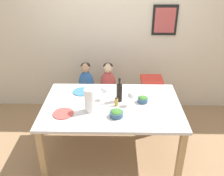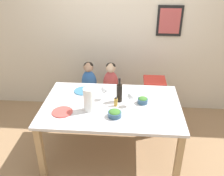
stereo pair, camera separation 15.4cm
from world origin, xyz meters
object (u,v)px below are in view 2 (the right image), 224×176
(person_child_center, at_px, (111,79))
(wine_bottle, at_px, (119,92))
(chair_far_center, at_px, (111,99))
(wine_glass_far, at_px, (104,90))
(chair_right_highchair, at_px, (154,90))
(wine_glass_near, at_px, (131,96))
(paper_towel_roll, at_px, (89,100))
(chair_far_left, at_px, (90,98))
(dinner_plate_back_left, at_px, (83,91))
(salad_bowl_large, at_px, (115,113))
(dinner_plate_front_left, at_px, (62,112))
(person_child_left, at_px, (89,78))
(salad_bowl_small, at_px, (143,100))

(person_child_center, height_order, wine_bottle, wine_bottle)
(chair_far_center, height_order, wine_glass_far, wine_glass_far)
(chair_right_highchair, height_order, wine_glass_near, wine_glass_near)
(wine_bottle, xyz_separation_m, paper_towel_roll, (-0.34, -0.23, 0.02))
(chair_far_left, height_order, wine_bottle, wine_bottle)
(person_child_center, height_order, paper_towel_roll, paper_towel_roll)
(dinner_plate_back_left, bearing_deg, chair_far_left, 89.39)
(chair_far_center, distance_m, salad_bowl_large, 1.10)
(salad_bowl_large, relative_size, dinner_plate_front_left, 0.65)
(chair_right_highchair, distance_m, wine_glass_far, 0.98)
(person_child_left, distance_m, dinner_plate_front_left, 0.99)
(chair_right_highchair, xyz_separation_m, person_child_left, (-0.97, 0.00, 0.16))
(person_child_center, height_order, wine_glass_near, person_child_center)
(wine_glass_near, xyz_separation_m, salad_bowl_small, (0.15, 0.07, -0.09))
(chair_far_center, height_order, person_child_left, person_child_left)
(paper_towel_roll, bearing_deg, dinner_plate_back_left, 108.97)
(person_child_center, bearing_deg, chair_far_center, -90.00)
(person_child_center, relative_size, salad_bowl_large, 3.34)
(salad_bowl_small, height_order, dinner_plate_front_left, salad_bowl_small)
(chair_far_left, distance_m, chair_far_center, 0.33)
(person_child_left, distance_m, wine_glass_near, 1.00)
(salad_bowl_large, bearing_deg, dinner_plate_back_left, 129.49)
(chair_far_left, distance_m, paper_towel_roll, 1.04)
(dinner_plate_front_left, bearing_deg, chair_far_center, 63.90)
(wine_bottle, xyz_separation_m, wine_glass_far, (-0.19, 0.04, 0.01))
(chair_right_highchair, xyz_separation_m, wine_glass_far, (-0.67, -0.63, 0.32))
(chair_far_left, bearing_deg, chair_right_highchair, 0.00)
(wine_glass_near, distance_m, salad_bowl_small, 0.19)
(salad_bowl_large, bearing_deg, person_child_left, 114.01)
(chair_far_center, bearing_deg, dinner_plate_back_left, -125.85)
(salad_bowl_large, bearing_deg, wine_bottle, 84.19)
(paper_towel_roll, bearing_deg, person_child_center, 78.82)
(chair_right_highchair, relative_size, salad_bowl_large, 4.75)
(dinner_plate_front_left, bearing_deg, dinner_plate_back_left, 74.16)
(wine_glass_far, distance_m, dinner_plate_front_left, 0.58)
(person_child_left, xyz_separation_m, salad_bowl_small, (0.77, -0.70, 0.07))
(chair_far_left, height_order, wine_glass_near, wine_glass_near)
(salad_bowl_large, relative_size, salad_bowl_small, 1.22)
(chair_right_highchair, height_order, dinner_plate_back_left, dinner_plate_back_left)
(wine_bottle, distance_m, wine_glass_near, 0.17)
(person_child_left, xyz_separation_m, wine_glass_far, (0.30, -0.63, 0.16))
(chair_far_center, xyz_separation_m, paper_towel_roll, (-0.18, -0.90, 0.51))
(person_child_left, relative_size, dinner_plate_back_left, 2.17)
(wine_bottle, bearing_deg, person_child_left, 125.72)
(salad_bowl_large, relative_size, dinner_plate_back_left, 0.65)
(dinner_plate_front_left, bearing_deg, chair_right_highchair, 40.94)
(wine_bottle, bearing_deg, salad_bowl_large, -95.81)
(person_child_center, height_order, salad_bowl_large, person_child_center)
(chair_far_left, xyz_separation_m, person_child_left, (0.00, 0.00, 0.34))
(person_child_center, relative_size, wine_glass_far, 2.86)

